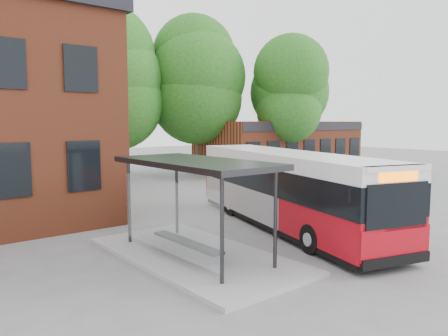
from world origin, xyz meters
TOP-DOWN VIEW (x-y plane):
  - ground at (0.00, 0.00)m, footprint 100.00×100.00m
  - shop_row at (15.00, 14.00)m, footprint 14.00×6.20m
  - bus_shelter at (-4.50, -1.00)m, footprint 3.60×7.00m
  - bike_rail at (9.28, 10.00)m, footprint 5.20×0.10m
  - tree_1 at (1.00, 17.00)m, footprint 7.92×7.92m
  - tree_2 at (8.00, 16.00)m, footprint 7.92×7.92m
  - tree_3 at (13.00, 12.00)m, footprint 7.04×7.04m
  - city_bus at (0.29, -0.16)m, footprint 5.47×11.40m
  - bicycle_0 at (7.52, 9.13)m, footprint 1.69×1.12m
  - bicycle_1 at (7.29, 10.80)m, footprint 1.50×0.53m
  - bicycle_2 at (9.08, 10.81)m, footprint 1.89×0.71m
  - bicycle_3 at (9.59, 10.54)m, footprint 1.66×0.51m
  - bicycle_4 at (9.25, 10.14)m, footprint 1.92×1.05m
  - bicycle_5 at (10.47, 9.17)m, footprint 1.86×1.03m
  - bicycle_6 at (11.31, 10.49)m, footprint 1.98×1.28m
  - bicycle_7 at (10.94, 9.78)m, footprint 1.73×0.98m
  - bicycle_extra_0 at (11.42, 9.68)m, footprint 1.52×0.54m

SIDE VIEW (x-z plane):
  - ground at x=0.00m, z-range 0.00..0.00m
  - bike_rail at x=9.28m, z-range 0.00..0.38m
  - bicycle_extra_0 at x=11.42m, z-range 0.00..0.80m
  - bicycle_0 at x=7.52m, z-range 0.00..0.84m
  - bicycle_1 at x=7.29m, z-range 0.00..0.88m
  - bicycle_4 at x=9.25m, z-range 0.00..0.96m
  - bicycle_6 at x=11.31m, z-range 0.00..0.98m
  - bicycle_2 at x=9.08m, z-range 0.00..0.99m
  - bicycle_3 at x=9.59m, z-range 0.00..0.99m
  - bicycle_7 at x=10.94m, z-range 0.00..1.00m
  - bicycle_5 at x=10.47m, z-range 0.00..1.07m
  - city_bus at x=0.29m, z-range 0.00..2.84m
  - bus_shelter at x=-4.50m, z-range 0.00..2.90m
  - shop_row at x=15.00m, z-range 0.00..4.00m
  - tree_3 at x=13.00m, z-range 0.00..9.28m
  - tree_1 at x=1.00m, z-range 0.00..10.40m
  - tree_2 at x=8.00m, z-range 0.00..11.00m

